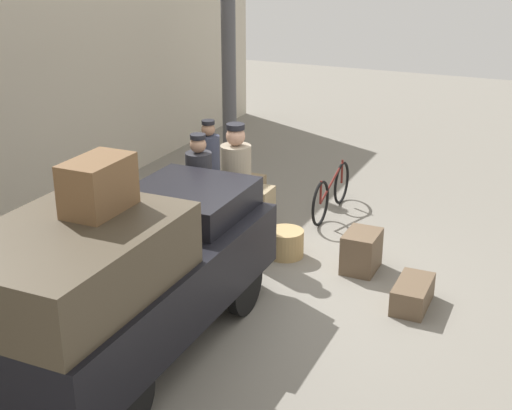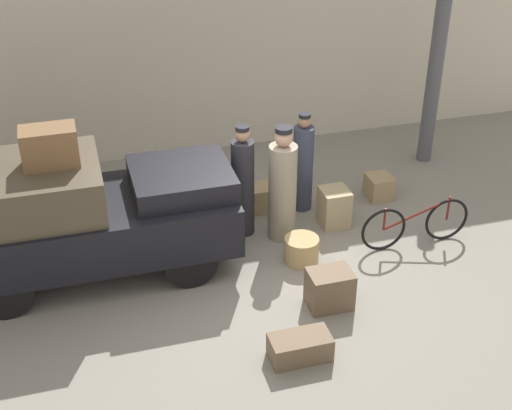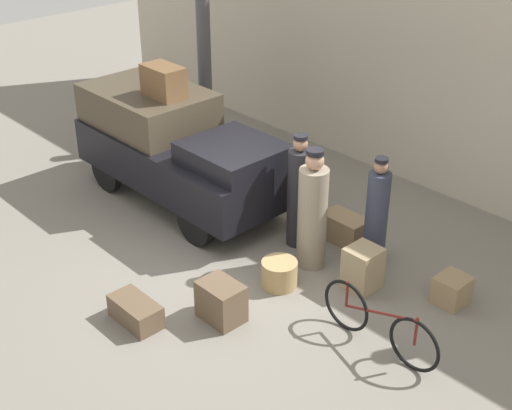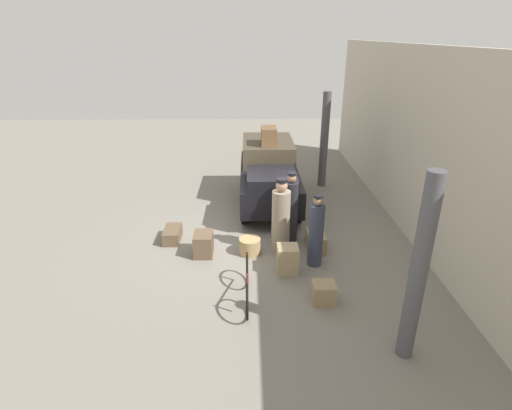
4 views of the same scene
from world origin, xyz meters
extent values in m
plane|color=gray|center=(0.00, 0.00, 0.00)|extent=(30.00, 30.00, 0.00)
cube|color=beige|center=(0.00, 4.08, 2.25)|extent=(16.00, 0.15, 4.50)
cylinder|color=#4C4C51|center=(-3.66, 2.49, 1.54)|extent=(0.26, 0.26, 3.08)
cylinder|color=#4C4C51|center=(4.06, 2.49, 1.54)|extent=(0.26, 0.26, 3.08)
cylinder|color=black|center=(-0.81, 1.36, 0.37)|extent=(0.74, 0.12, 0.74)
cylinder|color=black|center=(-0.81, -0.11, 0.37)|extent=(0.74, 0.12, 0.74)
cylinder|color=black|center=(-3.22, 1.36, 0.37)|extent=(0.74, 0.12, 0.74)
cylinder|color=black|center=(-3.22, -0.11, 0.37)|extent=(0.74, 0.12, 0.74)
cube|color=black|center=(-2.01, 0.62, 0.75)|extent=(3.90, 1.64, 0.72)
cube|color=#473D2D|center=(-2.89, 0.62, 1.43)|extent=(2.14, 1.50, 0.63)
cube|color=black|center=(-0.75, 0.62, 1.28)|extent=(1.36, 1.28, 0.33)
torus|color=black|center=(3.10, -0.02, 0.35)|extent=(0.70, 0.04, 0.70)
torus|color=black|center=(2.07, -0.02, 0.35)|extent=(0.70, 0.04, 0.70)
cylinder|color=#591914|center=(2.59, -0.02, 0.52)|extent=(1.04, 0.04, 0.38)
cylinder|color=#591914|center=(2.07, -0.02, 0.53)|extent=(0.04, 0.04, 0.36)
cylinder|color=#591914|center=(3.10, -0.02, 0.55)|extent=(0.04, 0.04, 0.39)
cylinder|color=tan|center=(0.84, 0.04, 0.19)|extent=(0.50, 0.50, 0.38)
cylinder|color=gray|center=(0.76, 0.75, 0.76)|extent=(0.42, 0.42, 1.51)
sphere|color=tan|center=(0.76, 0.75, 1.64)|extent=(0.26, 0.26, 0.26)
cylinder|color=black|center=(0.76, 0.75, 1.78)|extent=(0.25, 0.25, 0.07)
cylinder|color=#33384C|center=(1.33, 1.47, 0.71)|extent=(0.32, 0.32, 1.42)
sphere|color=#936B51|center=(1.33, 1.47, 1.52)|extent=(0.20, 0.20, 0.20)
cylinder|color=black|center=(1.33, 1.47, 1.62)|extent=(0.19, 0.19, 0.05)
cylinder|color=#232328|center=(0.23, 1.03, 0.76)|extent=(0.34, 0.34, 1.53)
sphere|color=#936B51|center=(0.23, 1.03, 1.63)|extent=(0.21, 0.21, 0.21)
cylinder|color=black|center=(0.23, 1.03, 1.74)|extent=(0.20, 0.20, 0.06)
cube|color=#937A56|center=(2.68, 1.44, 0.19)|extent=(0.39, 0.43, 0.39)
cube|color=#937A56|center=(0.67, 1.60, 0.21)|extent=(0.69, 0.41, 0.42)
cube|color=#9E8966|center=(1.64, 0.84, 0.31)|extent=(0.42, 0.44, 0.61)
cube|color=brown|center=(0.16, -1.87, 0.16)|extent=(0.74, 0.39, 0.32)
cube|color=brown|center=(0.85, -1.02, 0.26)|extent=(0.57, 0.43, 0.53)
cube|color=brown|center=(-2.40, 0.62, 2.00)|extent=(0.70, 0.43, 0.51)
camera|label=1|loc=(-7.45, -3.27, 4.20)|focal=50.00mm
camera|label=2|loc=(-2.12, -7.92, 5.97)|focal=50.00mm
camera|label=3|loc=(6.54, -5.75, 5.71)|focal=50.00mm
camera|label=4|loc=(8.95, 0.02, 4.73)|focal=28.00mm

